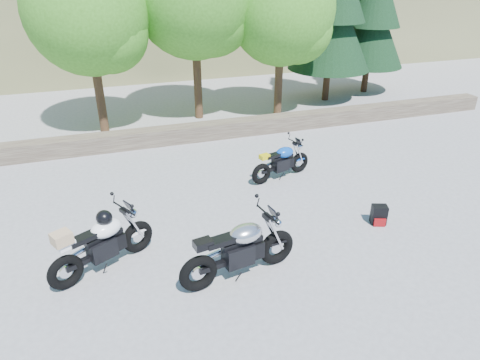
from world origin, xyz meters
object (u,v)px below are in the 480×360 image
Objects in this scene: white_bike at (101,242)px; blue_bike at (281,162)px; backpack at (379,215)px; silver_bike at (240,250)px.

blue_bike is (4.51, 2.42, -0.13)m from white_bike.
backpack is at bearing -82.52° from blue_bike.
silver_bike is 2.48m from white_bike.
blue_bike is at bearing 46.58° from silver_bike.
blue_bike reaches higher than backpack.
blue_bike is (2.22, 3.38, -0.11)m from silver_bike.
white_bike is at bearing -163.37° from backpack.
silver_bike is 1.27× the size of blue_bike.
silver_bike is at bearing -148.90° from backpack.
white_bike reaches higher than backpack.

